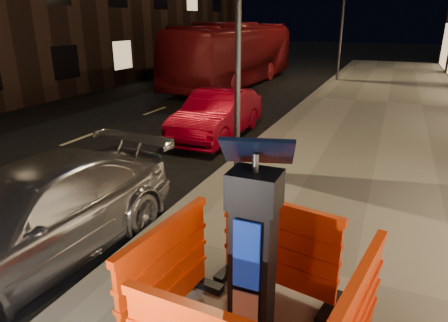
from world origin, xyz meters
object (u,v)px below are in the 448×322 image
at_px(car_silver, 39,260).
at_px(car_red, 217,137).
at_px(parking_kiosk, 253,256).
at_px(barrier_kerbside, 166,274).
at_px(bus_doubledecker, 235,84).
at_px(barrier_back, 279,248).

bearing_deg(car_silver, car_red, 96.80).
bearing_deg(parking_kiosk, car_silver, 179.96).
bearing_deg(barrier_kerbside, bus_doubledecker, 25.01).
bearing_deg(car_silver, bus_doubledecker, 106.94).
height_order(barrier_kerbside, bus_doubledecker, bus_doubledecker).
xyz_separation_m(parking_kiosk, barrier_kerbside, (-0.95, 0.00, -0.46)).
bearing_deg(parking_kiosk, barrier_back, 97.80).
bearing_deg(car_red, parking_kiosk, -64.87).
xyz_separation_m(barrier_kerbside, bus_doubledecker, (-5.84, 16.76, -0.74)).
xyz_separation_m(parking_kiosk, car_red, (-3.58, 7.26, -1.20)).
xyz_separation_m(barrier_kerbside, car_silver, (-2.43, 0.47, -0.74)).
bearing_deg(barrier_back, car_red, 130.36).
distance_m(parking_kiosk, car_red, 8.18).
bearing_deg(car_red, barrier_back, -61.55).
height_order(parking_kiosk, barrier_back, parking_kiosk).
bearing_deg(barrier_back, barrier_kerbside, -124.20).
relative_size(parking_kiosk, car_silver, 0.45).
relative_size(car_red, bus_doubledecker, 0.37).
relative_size(barrier_kerbside, car_red, 0.37).
bearing_deg(bus_doubledecker, parking_kiosk, -66.53).
bearing_deg(barrier_kerbside, parking_kiosk, -84.20).
bearing_deg(parking_kiosk, bus_doubledecker, 119.85).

